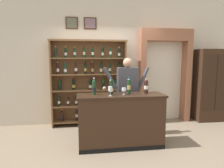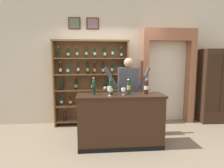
# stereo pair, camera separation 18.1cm
# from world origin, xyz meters

# --- Properties ---
(ground_plane) EXTENTS (14.00, 14.00, 0.02)m
(ground_plane) POSITION_xyz_m (0.00, 0.00, -0.01)
(ground_plane) COLOR #7A6B56
(back_wall) EXTENTS (12.00, 0.19, 3.30)m
(back_wall) POSITION_xyz_m (-0.00, 1.55, 1.65)
(back_wall) COLOR beige
(back_wall) RESTS_ON ground
(wine_shelf) EXTENTS (1.86, 0.33, 2.12)m
(wine_shelf) POSITION_xyz_m (-0.47, 1.32, 1.13)
(wine_shelf) COLOR brown
(wine_shelf) RESTS_ON ground
(archway_doorway) EXTENTS (1.37, 0.45, 2.42)m
(archway_doorway) POSITION_xyz_m (1.50, 1.42, 1.39)
(archway_doorway) COLOR #935B42
(archway_doorway) RESTS_ON ground
(side_cabinet) EXTENTS (0.80, 0.45, 1.92)m
(side_cabinet) POSITION_xyz_m (2.77, 1.23, 0.96)
(side_cabinet) COLOR #382316
(side_cabinet) RESTS_ON ground
(tasting_counter) EXTENTS (1.63, 0.54, 1.01)m
(tasting_counter) POSITION_xyz_m (0.10, -0.00, 0.50)
(tasting_counter) COLOR #382316
(tasting_counter) RESTS_ON ground
(shopkeeper) EXTENTS (1.02, 0.22, 1.69)m
(shopkeeper) POSITION_xyz_m (0.33, 0.50, 1.05)
(shopkeeper) COLOR #2D3347
(shopkeeper) RESTS_ON ground
(tasting_bottle_super_tuscan) EXTENTS (0.07, 0.07, 0.32)m
(tasting_bottle_super_tuscan) POSITION_xyz_m (-0.40, 0.06, 1.15)
(tasting_bottle_super_tuscan) COLOR #19381E
(tasting_bottle_super_tuscan) RESTS_ON tasting_counter
(tasting_bottle_riserva) EXTENTS (0.08, 0.08, 0.32)m
(tasting_bottle_riserva) POSITION_xyz_m (-0.08, 0.06, 1.15)
(tasting_bottle_riserva) COLOR black
(tasting_bottle_riserva) RESTS_ON tasting_counter
(tasting_bottle_rosso) EXTENTS (0.07, 0.07, 0.32)m
(tasting_bottle_rosso) POSITION_xyz_m (0.26, 0.04, 1.16)
(tasting_bottle_rosso) COLOR #19381E
(tasting_bottle_rosso) RESTS_ON tasting_counter
(tasting_bottle_prosecco) EXTENTS (0.08, 0.08, 0.30)m
(tasting_bottle_prosecco) POSITION_xyz_m (0.60, 0.05, 1.15)
(tasting_bottle_prosecco) COLOR black
(tasting_bottle_prosecco) RESTS_ON tasting_counter
(wine_glass_center) EXTENTS (0.07, 0.07, 0.17)m
(wine_glass_center) POSITION_xyz_m (-0.12, -0.10, 1.13)
(wine_glass_center) COLOR silver
(wine_glass_center) RESTS_ON tasting_counter
(wine_glass_spare) EXTENTS (0.08, 0.08, 0.13)m
(wine_glass_spare) POSITION_xyz_m (0.15, -0.03, 1.10)
(wine_glass_spare) COLOR silver
(wine_glass_spare) RESTS_ON tasting_counter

